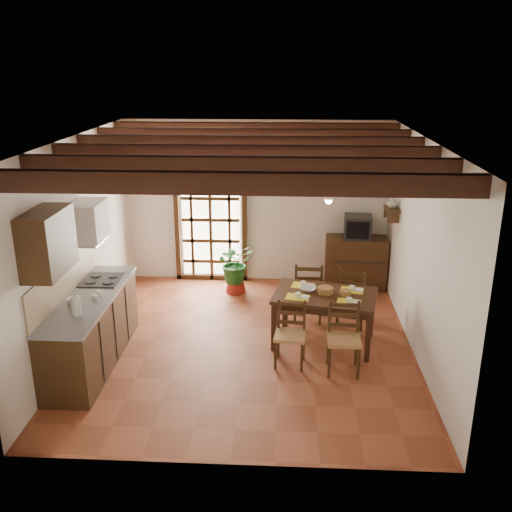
# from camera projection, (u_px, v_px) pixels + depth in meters

# --- Properties ---
(ground_plane) EXTENTS (5.00, 5.00, 0.00)m
(ground_plane) POSITION_uv_depth(u_px,v_px,m) (247.00, 344.00, 7.90)
(ground_plane) COLOR brown
(room_shell) EXTENTS (4.52, 5.02, 2.81)m
(room_shell) POSITION_uv_depth(u_px,v_px,m) (247.00, 217.00, 7.31)
(room_shell) COLOR silver
(room_shell) RESTS_ON ground_plane
(ceiling_beams) EXTENTS (4.50, 4.34, 0.20)m
(ceiling_beams) POSITION_uv_depth(u_px,v_px,m) (246.00, 148.00, 7.02)
(ceiling_beams) COLOR black
(ceiling_beams) RESTS_ON room_shell
(french_door) EXTENTS (1.26, 0.11, 2.32)m
(french_door) POSITION_uv_depth(u_px,v_px,m) (211.00, 215.00, 9.86)
(french_door) COLOR white
(french_door) RESTS_ON ground_plane
(kitchen_counter) EXTENTS (0.64, 2.25, 1.38)m
(kitchen_counter) POSITION_uv_depth(u_px,v_px,m) (91.00, 329.00, 7.28)
(kitchen_counter) COLOR #362211
(kitchen_counter) RESTS_ON ground_plane
(upper_cabinet) EXTENTS (0.35, 0.80, 0.70)m
(upper_cabinet) POSITION_uv_depth(u_px,v_px,m) (47.00, 242.00, 6.17)
(upper_cabinet) COLOR #362211
(upper_cabinet) RESTS_ON room_shell
(range_hood) EXTENTS (0.38, 0.60, 0.54)m
(range_hood) POSITION_uv_depth(u_px,v_px,m) (89.00, 222.00, 7.39)
(range_hood) COLOR white
(range_hood) RESTS_ON room_shell
(counter_items) EXTENTS (0.50, 1.43, 0.25)m
(counter_items) POSITION_uv_depth(u_px,v_px,m) (90.00, 291.00, 7.20)
(counter_items) COLOR black
(counter_items) RESTS_ON kitchen_counter
(dining_table) EXTENTS (1.50, 1.12, 0.74)m
(dining_table) POSITION_uv_depth(u_px,v_px,m) (325.00, 300.00, 7.72)
(dining_table) COLOR #331C10
(dining_table) RESTS_ON ground_plane
(chair_near_left) EXTENTS (0.42, 0.40, 0.84)m
(chair_near_left) POSITION_uv_depth(u_px,v_px,m) (290.00, 346.00, 7.28)
(chair_near_left) COLOR #B17F4B
(chair_near_left) RESTS_ON ground_plane
(chair_near_right) EXTENTS (0.42, 0.40, 0.89)m
(chair_near_right) POSITION_uv_depth(u_px,v_px,m) (343.00, 351.00, 7.12)
(chair_near_right) COLOR #B17F4B
(chair_near_right) RESTS_ON ground_plane
(chair_far_left) EXTENTS (0.45, 0.43, 0.93)m
(chair_far_left) POSITION_uv_depth(u_px,v_px,m) (308.00, 302.00, 8.54)
(chair_far_left) COLOR #B17F4B
(chair_far_left) RESTS_ON ground_plane
(chair_far_right) EXTENTS (0.54, 0.53, 0.90)m
(chair_far_right) POSITION_uv_depth(u_px,v_px,m) (353.00, 307.00, 8.39)
(chair_far_right) COLOR #B17F4B
(chair_far_right) RESTS_ON ground_plane
(table_setting) EXTENTS (0.99, 0.66, 0.09)m
(table_setting) POSITION_uv_depth(u_px,v_px,m) (325.00, 293.00, 7.68)
(table_setting) COLOR yellow
(table_setting) RESTS_ON dining_table
(table_bowl) EXTENTS (0.27, 0.27, 0.05)m
(table_bowl) POSITION_uv_depth(u_px,v_px,m) (308.00, 289.00, 7.78)
(table_bowl) COLOR white
(table_bowl) RESTS_ON dining_table
(sideboard) EXTENTS (1.05, 0.51, 0.88)m
(sideboard) POSITION_uv_depth(u_px,v_px,m) (356.00, 262.00, 9.77)
(sideboard) COLOR #362211
(sideboard) RESTS_ON ground_plane
(crt_tv) EXTENTS (0.50, 0.47, 0.39)m
(crt_tv) POSITION_uv_depth(u_px,v_px,m) (358.00, 227.00, 9.56)
(crt_tv) COLOR black
(crt_tv) RESTS_ON sideboard
(fuse_box) EXTENTS (0.25, 0.03, 0.32)m
(fuse_box) POSITION_uv_depth(u_px,v_px,m) (346.00, 184.00, 9.59)
(fuse_box) COLOR white
(fuse_box) RESTS_ON room_shell
(plant_pot) EXTENTS (0.35, 0.35, 0.21)m
(plant_pot) POSITION_uv_depth(u_px,v_px,m) (236.00, 286.00, 9.63)
(plant_pot) COLOR maroon
(plant_pot) RESTS_ON ground_plane
(potted_plant) EXTENTS (2.04, 1.92, 1.81)m
(potted_plant) POSITION_uv_depth(u_px,v_px,m) (236.00, 260.00, 9.48)
(potted_plant) COLOR #144C19
(potted_plant) RESTS_ON ground_plane
(wall_shelf) EXTENTS (0.20, 0.42, 0.20)m
(wall_shelf) POSITION_uv_depth(u_px,v_px,m) (392.00, 211.00, 8.81)
(wall_shelf) COLOR #362211
(wall_shelf) RESTS_ON room_shell
(shelf_vase) EXTENTS (0.15, 0.15, 0.15)m
(shelf_vase) POSITION_uv_depth(u_px,v_px,m) (392.00, 202.00, 8.76)
(shelf_vase) COLOR #B2BFB2
(shelf_vase) RESTS_ON wall_shelf
(shelf_flowers) EXTENTS (0.14, 0.14, 0.36)m
(shelf_flowers) POSITION_uv_depth(u_px,v_px,m) (394.00, 189.00, 8.69)
(shelf_flowers) COLOR yellow
(shelf_flowers) RESTS_ON shelf_vase
(framed_picture) EXTENTS (0.03, 0.32, 0.32)m
(framed_picture) POSITION_uv_depth(u_px,v_px,m) (400.00, 177.00, 8.63)
(framed_picture) COLOR brown
(framed_picture) RESTS_ON room_shell
(pendant_lamp) EXTENTS (0.36, 0.36, 0.84)m
(pendant_lamp) POSITION_uv_depth(u_px,v_px,m) (329.00, 195.00, 7.34)
(pendant_lamp) COLOR black
(pendant_lamp) RESTS_ON room_shell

